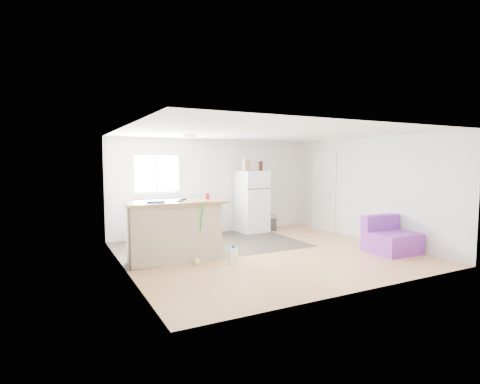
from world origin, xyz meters
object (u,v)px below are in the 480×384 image
object	(u,v)px
mop	(198,251)
bottle_left	(260,166)
red_cup	(207,196)
kitchen_cabinets	(176,219)
cardboard_box	(246,165)
peninsula	(175,231)
bottle_right	(261,166)
blue_tray	(156,201)
refrigerator	(252,201)
purple_seat	(390,239)
cleaner_jug	(233,255)
cooler	(266,222)

from	to	relation	value
mop	bottle_left	xyz separation A→B (m)	(2.56, 2.18, 1.49)
red_cup	kitchen_cabinets	bearing A→B (deg)	91.31
cardboard_box	bottle_left	distance (m)	0.39
peninsula	bottle_right	bearing A→B (deg)	35.70
red_cup	blue_tray	size ratio (longest dim) A/B	0.40
red_cup	bottle_left	size ratio (longest dim) A/B	0.48
cardboard_box	kitchen_cabinets	bearing A→B (deg)	177.77
refrigerator	purple_seat	xyz separation A→B (m)	(1.40, -3.22, -0.53)
bottle_left	bottle_right	bearing A→B (deg)	32.04
mop	bottle_left	distance (m)	3.68
peninsula	red_cup	bearing A→B (deg)	4.97
purple_seat	cleaner_jug	distance (m)	3.27
cooler	red_cup	size ratio (longest dim) A/B	5.06
bottle_left	peninsula	bearing A→B (deg)	-147.84
kitchen_cabinets	cooler	size ratio (longest dim) A/B	3.46
bottle_left	blue_tray	bearing A→B (deg)	-150.17
cleaner_jug	bottle_right	bearing A→B (deg)	63.74
kitchen_cabinets	peninsula	size ratio (longest dim) A/B	1.14
blue_tray	cardboard_box	bearing A→B (deg)	33.46
peninsula	purple_seat	xyz separation A→B (m)	(4.08, -1.35, -0.30)
refrigerator	bottle_left	world-z (taller)	bottle_left
bottle_right	cleaner_jug	bearing A→B (deg)	-129.62
purple_seat	bottle_left	bearing A→B (deg)	113.38
purple_seat	bottle_right	world-z (taller)	bottle_right
peninsula	cleaner_jug	xyz separation A→B (m)	(0.90, -0.62, -0.42)
purple_seat	cleaner_jug	bearing A→B (deg)	169.41
purple_seat	bottle_left	size ratio (longest dim) A/B	3.67
purple_seat	refrigerator	bearing A→B (deg)	115.77
red_cup	blue_tray	world-z (taller)	red_cup
cooler	cleaner_jug	xyz separation A→B (m)	(-2.24, -2.54, -0.06)
kitchen_cabinets	bottle_right	distance (m)	2.64
mop	bottle_right	distance (m)	3.75
bottle_left	bottle_right	size ratio (longest dim) A/B	1.00
purple_seat	bottle_left	distance (m)	3.68
kitchen_cabinets	refrigerator	size ratio (longest dim) A/B	1.32
cardboard_box	bottle_left	world-z (taller)	cardboard_box
mop	blue_tray	bearing A→B (deg)	146.10
kitchen_cabinets	red_cup	xyz separation A→B (m)	(0.04, -1.88, 0.70)
blue_tray	cardboard_box	xyz separation A→B (m)	(2.83, 1.87, 0.61)
red_cup	cardboard_box	xyz separation A→B (m)	(1.81, 1.81, 0.57)
red_cup	cardboard_box	distance (m)	2.62
peninsula	mop	bearing A→B (deg)	-47.01
purple_seat	blue_tray	bearing A→B (deg)	165.98
blue_tray	red_cup	bearing A→B (deg)	3.53
red_cup	cleaner_jug	bearing A→B (deg)	-69.55
cleaner_jug	mop	size ratio (longest dim) A/B	0.28
cooler	cardboard_box	bearing A→B (deg)	-152.18
kitchen_cabinets	refrigerator	distance (m)	2.09
bottle_right	cooler	bearing A→B (deg)	21.12
bottle_right	blue_tray	bearing A→B (deg)	-150.12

